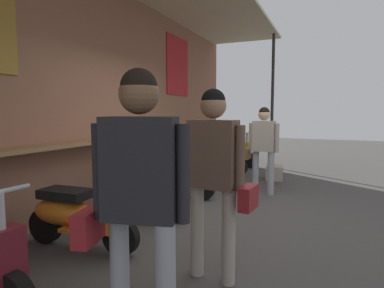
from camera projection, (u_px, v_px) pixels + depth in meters
ground_plane at (219, 215)px, 4.75m from camera, size 29.81×29.81×0.00m
market_stall_facade at (110, 81)px, 5.29m from camera, size 10.64×2.24×3.63m
scooter_orange at (75, 213)px, 3.55m from camera, size 0.48×1.40×0.97m
scooter_black at (135, 190)px, 4.64m from camera, size 0.47×1.40×0.97m
scooter_cream at (172, 175)px, 5.72m from camera, size 0.46×1.40×0.97m
scooter_silver at (196, 166)px, 6.70m from camera, size 0.46×1.40×0.97m
scooter_blue at (216, 158)px, 7.85m from camera, size 0.46×1.40×0.97m
scooter_yellow at (230, 153)px, 8.93m from camera, size 0.46×1.40×0.97m
shopper_with_handbag at (215, 165)px, 2.81m from camera, size 0.27×0.67×1.70m
shopper_browsing at (138, 184)px, 1.90m from camera, size 0.39×0.68×1.75m
shopper_passing at (263, 142)px, 5.91m from camera, size 0.26×0.64×1.59m
merchandise_crate at (274, 173)px, 7.21m from camera, size 0.50×0.42×0.31m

